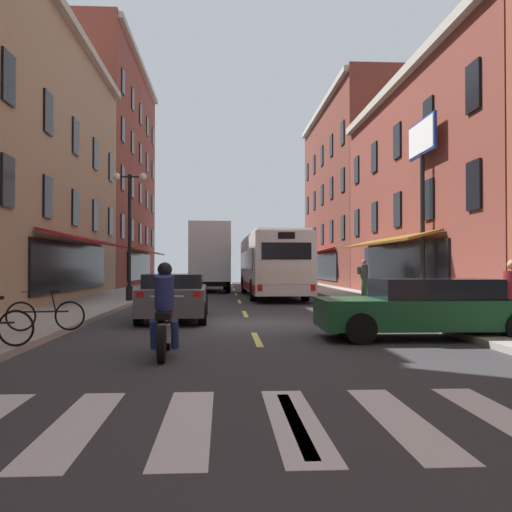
% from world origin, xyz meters
% --- Properties ---
extents(ground_plane, '(34.80, 80.00, 0.10)m').
position_xyz_m(ground_plane, '(0.00, 0.00, -0.05)').
color(ground_plane, '#333335').
extents(lane_centre_dashes, '(0.14, 73.90, 0.01)m').
position_xyz_m(lane_centre_dashes, '(0.00, -0.25, 0.00)').
color(lane_centre_dashes, '#DBCC4C').
rests_on(lane_centre_dashes, ground).
extents(crosswalk_near, '(7.10, 2.80, 0.01)m').
position_xyz_m(crosswalk_near, '(0.00, -10.00, 0.00)').
color(crosswalk_near, silver).
rests_on(crosswalk_near, ground).
extents(sidewalk_left, '(3.00, 80.00, 0.14)m').
position_xyz_m(sidewalk_left, '(-5.90, 0.00, 0.07)').
color(sidewalk_left, '#A39E93').
rests_on(sidewalk_left, ground).
extents(sidewalk_right, '(3.00, 80.00, 0.14)m').
position_xyz_m(sidewalk_right, '(5.90, 0.00, 0.07)').
color(sidewalk_right, '#A39E93').
rests_on(sidewalk_right, ground).
extents(billboard_sign, '(0.40, 2.83, 7.17)m').
position_xyz_m(billboard_sign, '(7.05, 5.86, 5.57)').
color(billboard_sign, black).
rests_on(billboard_sign, sidewalk_right).
extents(transit_bus, '(2.80, 12.12, 3.20)m').
position_xyz_m(transit_bus, '(1.75, 13.29, 1.68)').
color(transit_bus, silver).
rests_on(transit_bus, ground).
extents(box_truck, '(2.66, 7.24, 4.14)m').
position_xyz_m(box_truck, '(-1.58, 19.41, 2.08)').
color(box_truck, '#B21E19').
rests_on(box_truck, ground).
extents(sedan_near, '(1.99, 4.69, 1.39)m').
position_xyz_m(sedan_near, '(-1.42, 31.10, 0.71)').
color(sedan_near, '#144723').
rests_on(sedan_near, ground).
extents(sedan_mid, '(4.72, 2.06, 1.31)m').
position_xyz_m(sedan_mid, '(3.76, -3.57, 0.68)').
color(sedan_mid, '#144723').
rests_on(sedan_mid, ground).
extents(sedan_far, '(1.99, 4.77, 1.36)m').
position_xyz_m(sedan_far, '(-2.16, 1.13, 0.71)').
color(sedan_far, '#515154').
rests_on(sedan_far, ground).
extents(motorcycle_rider, '(0.62, 2.07, 1.66)m').
position_xyz_m(motorcycle_rider, '(-1.76, -5.71, 0.71)').
color(motorcycle_rider, black).
rests_on(motorcycle_rider, ground).
extents(bicycle_near, '(1.71, 0.48, 0.91)m').
position_xyz_m(bicycle_near, '(-4.70, -2.84, 0.50)').
color(bicycle_near, black).
rests_on(bicycle_near, sidewalk_left).
extents(pedestrian_near, '(0.53, 0.43, 1.76)m').
position_xyz_m(pedestrian_near, '(6.22, 11.85, 1.08)').
color(pedestrian_near, '#33663F').
rests_on(pedestrian_near, sidewalk_right).
extents(street_lamp_twin, '(1.42, 0.32, 5.37)m').
position_xyz_m(street_lamp_twin, '(-4.66, 8.28, 3.11)').
color(street_lamp_twin, black).
rests_on(street_lamp_twin, sidewalk_left).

